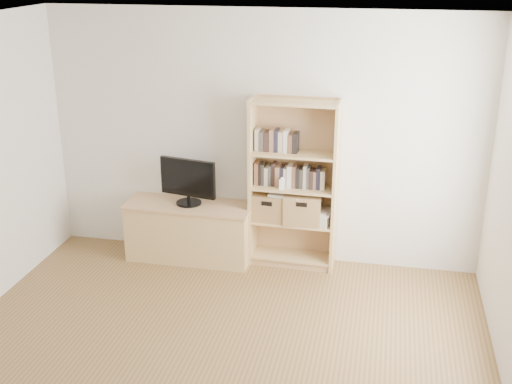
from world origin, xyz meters
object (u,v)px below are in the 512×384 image
(television, at_px, (188,182))
(baby_monitor, at_px, (282,184))
(tv_stand, at_px, (190,232))
(bookshelf, at_px, (293,185))
(basket_left, at_px, (270,206))
(basket_right, at_px, (303,208))
(laptop, at_px, (287,194))

(television, relative_size, baby_monitor, 5.83)
(tv_stand, relative_size, baby_monitor, 12.32)
(bookshelf, distance_m, basket_left, 0.34)
(tv_stand, height_order, television, television)
(basket_right, bearing_deg, television, -177.77)
(tv_stand, bearing_deg, basket_left, 5.80)
(bookshelf, bearing_deg, television, -174.22)
(television, distance_m, basket_right, 1.22)
(television, bearing_deg, tv_stand, 0.00)
(tv_stand, height_order, baby_monitor, baby_monitor)
(television, height_order, basket_right, television)
(basket_left, height_order, laptop, laptop)
(laptop, bearing_deg, television, -165.26)
(tv_stand, distance_m, basket_right, 1.24)
(baby_monitor, relative_size, basket_left, 0.31)
(tv_stand, relative_size, bookshelf, 0.74)
(basket_right, xyz_separation_m, laptop, (-0.17, -0.02, 0.14))
(bookshelf, xyz_separation_m, basket_right, (0.11, -0.01, -0.24))
(baby_monitor, relative_size, laptop, 0.32)
(bookshelf, height_order, basket_right, bookshelf)
(bookshelf, bearing_deg, tv_stand, -174.22)
(baby_monitor, relative_size, basket_right, 0.28)
(bookshelf, height_order, baby_monitor, bookshelf)
(tv_stand, xyz_separation_m, laptop, (1.03, 0.06, 0.48))
(baby_monitor, bearing_deg, television, 171.96)
(basket_left, bearing_deg, basket_right, 2.90)
(tv_stand, xyz_separation_m, bookshelf, (1.09, 0.09, 0.58))
(laptop, bearing_deg, baby_monitor, -107.17)
(tv_stand, xyz_separation_m, baby_monitor, (0.99, -0.01, 0.62))
(bookshelf, distance_m, basket_right, 0.26)
(television, xyz_separation_m, laptop, (1.03, 0.06, -0.08))
(tv_stand, distance_m, baby_monitor, 1.16)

